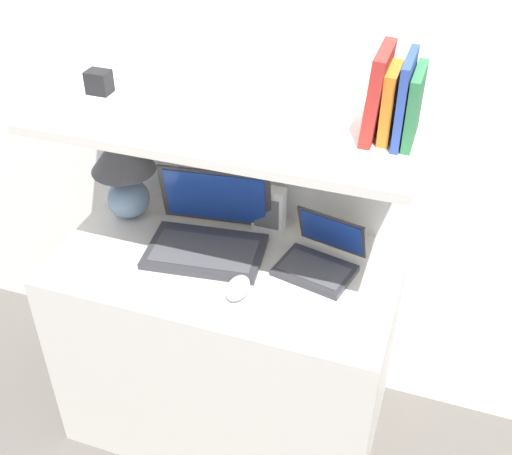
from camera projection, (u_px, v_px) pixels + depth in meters
name	position (u px, v px, depth m)	size (l,w,h in m)	color
wall_back	(262.00, 86.00, 2.02)	(6.00, 0.05, 2.40)	white
desk	(228.00, 347.00, 2.23)	(1.07, 0.58, 0.76)	silver
back_riser	(257.00, 244.00, 2.33)	(1.07, 0.04, 1.21)	white
shelf	(229.00, 117.00, 1.78)	(1.07, 0.52, 0.03)	silver
table_lamp	(123.00, 165.00, 2.10)	(0.21, 0.21, 0.33)	#7593B2
laptop_large	(208.00, 234.00, 2.05)	(0.40, 0.33, 0.24)	#333338
laptop_small	(320.00, 258.00, 1.96)	(0.27, 0.26, 0.16)	#333338
computer_mouse	(238.00, 288.00, 1.88)	(0.07, 0.11, 0.04)	white
router_box	(269.00, 210.00, 2.10)	(0.10, 0.05, 0.16)	white
book_green	(415.00, 106.00, 1.59)	(0.02, 0.16, 0.19)	#2D7042
book_blue	(405.00, 99.00, 1.59)	(0.02, 0.18, 0.22)	#284293
book_orange	(390.00, 103.00, 1.61)	(0.03, 0.13, 0.19)	orange
book_red	(377.00, 93.00, 1.60)	(0.05, 0.18, 0.23)	#A82823
shelf_gadget	(99.00, 82.00, 1.86)	(0.07, 0.05, 0.07)	black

